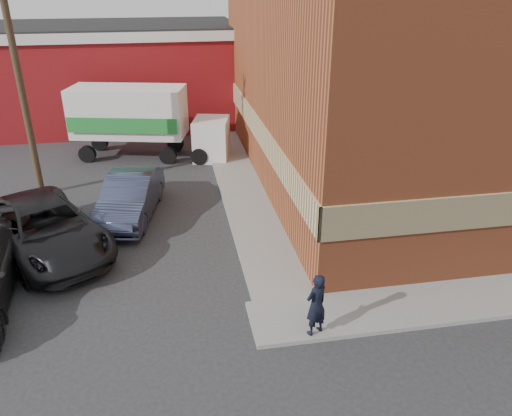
{
  "coord_description": "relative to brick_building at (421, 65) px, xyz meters",
  "views": [
    {
      "loc": [
        -2.18,
        -10.99,
        8.17
      ],
      "look_at": [
        0.3,
        2.79,
        1.57
      ],
      "focal_mm": 35.0,
      "sensor_mm": 36.0,
      "label": 1
    }
  ],
  "objects": [
    {
      "name": "man",
      "position": [
        -7.51,
        -10.55,
        -3.73
      ],
      "size": [
        0.72,
        0.62,
        1.66
      ],
      "primitive_type": "imported",
      "rotation": [
        0.0,
        0.0,
        3.59
      ],
      "color": "black",
      "rests_on": "sidewalk_south"
    },
    {
      "name": "brick_building",
      "position": [
        0.0,
        0.0,
        0.0
      ],
      "size": [
        14.25,
        18.25,
        9.36
      ],
      "color": "#A24A29",
      "rests_on": "ground"
    },
    {
      "name": "sidewalk_west",
      "position": [
        -7.9,
        0.0,
        -4.62
      ],
      "size": [
        1.8,
        18.0,
        0.12
      ],
      "primitive_type": "cube",
      "color": "gray",
      "rests_on": "ground"
    },
    {
      "name": "sedan",
      "position": [
        -12.27,
        -2.81,
        -3.9
      ],
      "size": [
        2.53,
        4.97,
        1.56
      ],
      "primitive_type": "imported",
      "rotation": [
        0.0,
        0.0,
        -0.19
      ],
      "color": "#313953",
      "rests_on": "ground"
    },
    {
      "name": "ground",
      "position": [
        -8.5,
        -9.0,
        -4.68
      ],
      "size": [
        90.0,
        90.0,
        0.0
      ],
      "primitive_type": "plane",
      "color": "#28282B",
      "rests_on": "ground"
    },
    {
      "name": "suv_a",
      "position": [
        -14.76,
        -4.99,
        -3.86
      ],
      "size": [
        5.32,
        6.51,
        1.65
      ],
      "primitive_type": "imported",
      "rotation": [
        0.0,
        0.0,
        0.52
      ],
      "color": "black",
      "rests_on": "ground"
    },
    {
      "name": "box_truck",
      "position": [
        -11.85,
        3.83,
        -2.73
      ],
      "size": [
        7.15,
        3.57,
        3.39
      ],
      "rotation": [
        0.0,
        0.0,
        -0.23
      ],
      "color": "white",
      "rests_on": "ground"
    },
    {
      "name": "warehouse",
      "position": [
        -14.5,
        11.0,
        -1.87
      ],
      "size": [
        16.3,
        8.3,
        5.6
      ],
      "color": "maroon",
      "rests_on": "ground"
    },
    {
      "name": "utility_pole",
      "position": [
        -16.0,
        0.0,
        0.06
      ],
      "size": [
        2.0,
        0.26,
        9.0
      ],
      "color": "#463623",
      "rests_on": "ground"
    }
  ]
}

